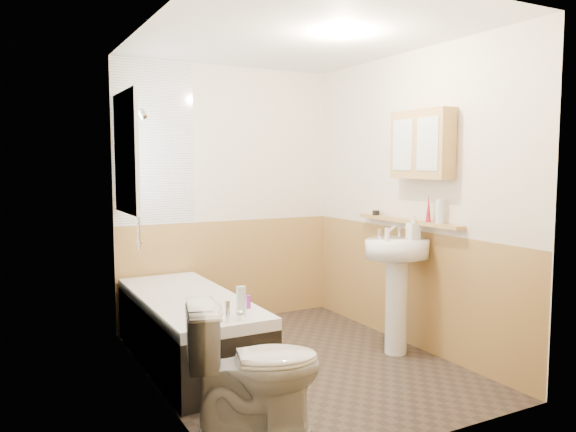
# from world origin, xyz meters

# --- Properties ---
(floor) EXTENTS (2.80, 2.80, 0.00)m
(floor) POSITION_xyz_m (0.00, 0.00, 0.00)
(floor) COLOR #2D2420
(floor) RESTS_ON ground
(ceiling) EXTENTS (2.80, 2.80, 0.00)m
(ceiling) POSITION_xyz_m (0.00, 0.00, 2.50)
(ceiling) COLOR white
(ceiling) RESTS_ON ground
(wall_back) EXTENTS (2.20, 0.02, 2.50)m
(wall_back) POSITION_xyz_m (0.00, 1.41, 1.25)
(wall_back) COLOR #EEDFC5
(wall_back) RESTS_ON ground
(wall_front) EXTENTS (2.20, 0.02, 2.50)m
(wall_front) POSITION_xyz_m (0.00, -1.41, 1.25)
(wall_front) COLOR #EEDFC5
(wall_front) RESTS_ON ground
(wall_left) EXTENTS (0.02, 2.80, 2.50)m
(wall_left) POSITION_xyz_m (-1.11, 0.00, 1.25)
(wall_left) COLOR #EEDFC5
(wall_left) RESTS_ON ground
(wall_right) EXTENTS (0.02, 2.80, 2.50)m
(wall_right) POSITION_xyz_m (1.11, 0.00, 1.25)
(wall_right) COLOR #EEDFC5
(wall_right) RESTS_ON ground
(wainscot_right) EXTENTS (0.01, 2.80, 1.00)m
(wainscot_right) POSITION_xyz_m (1.09, 0.00, 0.50)
(wainscot_right) COLOR tan
(wainscot_right) RESTS_ON wall_right
(wainscot_front) EXTENTS (2.20, 0.01, 1.00)m
(wainscot_front) POSITION_xyz_m (0.00, -1.39, 0.50)
(wainscot_front) COLOR tan
(wainscot_front) RESTS_ON wall_front
(wainscot_back) EXTENTS (2.20, 0.01, 1.00)m
(wainscot_back) POSITION_xyz_m (0.00, 1.39, 0.50)
(wainscot_back) COLOR tan
(wainscot_back) RESTS_ON wall_back
(tile_cladding_left) EXTENTS (0.01, 2.80, 2.50)m
(tile_cladding_left) POSITION_xyz_m (-1.09, 0.00, 1.25)
(tile_cladding_left) COLOR white
(tile_cladding_left) RESTS_ON wall_left
(tile_return_back) EXTENTS (0.75, 0.01, 1.50)m
(tile_return_back) POSITION_xyz_m (-0.73, 1.39, 1.75)
(tile_return_back) COLOR white
(tile_return_back) RESTS_ON wall_back
(window) EXTENTS (0.03, 0.79, 0.99)m
(window) POSITION_xyz_m (-1.06, 0.95, 1.65)
(window) COLOR white
(window) RESTS_ON wall_left
(bathtub) EXTENTS (0.70, 1.83, 0.67)m
(bathtub) POSITION_xyz_m (-0.73, 0.44, 0.28)
(bathtub) COLOR black
(bathtub) RESTS_ON floor
(shower_riser) EXTENTS (0.11, 0.08, 1.26)m
(shower_riser) POSITION_xyz_m (-1.04, 0.66, 1.62)
(shower_riser) COLOR silver
(shower_riser) RESTS_ON wall_left
(toilet) EXTENTS (0.87, 0.63, 0.77)m
(toilet) POSITION_xyz_m (-0.76, -0.86, 0.38)
(toilet) COLOR white
(toilet) RESTS_ON floor
(sink) EXTENTS (0.55, 0.45, 1.07)m
(sink) POSITION_xyz_m (0.84, -0.17, 0.68)
(sink) COLOR white
(sink) RESTS_ON floor
(pine_shelf) EXTENTS (0.10, 1.23, 0.03)m
(pine_shelf) POSITION_xyz_m (1.04, -0.04, 1.08)
(pine_shelf) COLOR tan
(pine_shelf) RESTS_ON wall_right
(medicine_cabinet) EXTENTS (0.15, 0.61, 0.55)m
(medicine_cabinet) POSITION_xyz_m (1.01, -0.24, 1.71)
(medicine_cabinet) COLOR tan
(medicine_cabinet) RESTS_ON wall_right
(foam_can) EXTENTS (0.06, 0.06, 0.19)m
(foam_can) POSITION_xyz_m (1.04, -0.43, 1.19)
(foam_can) COLOR silver
(foam_can) RESTS_ON pine_shelf
(green_bottle) EXTENTS (0.06, 0.06, 0.23)m
(green_bottle) POSITION_xyz_m (1.04, -0.30, 1.20)
(green_bottle) COLOR maroon
(green_bottle) RESTS_ON pine_shelf
(black_jar) EXTENTS (0.07, 0.07, 0.04)m
(black_jar) POSITION_xyz_m (1.04, 0.39, 1.11)
(black_jar) COLOR black
(black_jar) RESTS_ON pine_shelf
(soap_bottle) EXTENTS (0.10, 0.20, 0.09)m
(soap_bottle) POSITION_xyz_m (0.97, -0.21, 0.99)
(soap_bottle) COLOR silver
(soap_bottle) RESTS_ON sink
(clear_bottle) EXTENTS (0.05, 0.05, 0.11)m
(clear_bottle) POSITION_xyz_m (0.70, -0.21, 1.00)
(clear_bottle) COLOR silver
(clear_bottle) RESTS_ON sink
(blue_gel) EXTENTS (0.06, 0.04, 0.21)m
(blue_gel) POSITION_xyz_m (-0.60, -0.29, 0.63)
(blue_gel) COLOR silver
(blue_gel) RESTS_ON bathtub
(cream_jar) EXTENTS (0.08, 0.08, 0.05)m
(cream_jar) POSITION_xyz_m (-0.91, -0.37, 0.55)
(cream_jar) COLOR silver
(cream_jar) RESTS_ON bathtub
(orange_bottle) EXTENTS (0.04, 0.04, 0.10)m
(orange_bottle) POSITION_xyz_m (-0.47, -0.13, 0.58)
(orange_bottle) COLOR purple
(orange_bottle) RESTS_ON bathtub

